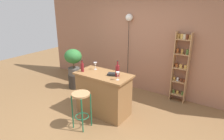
% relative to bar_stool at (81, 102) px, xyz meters
% --- Properties ---
extents(ground, '(12.00, 12.00, 0.00)m').
position_rel_bar_stool_xyz_m(ground, '(0.04, 0.36, -0.55)').
color(ground, brown).
extents(back_wall, '(6.40, 0.10, 2.80)m').
position_rel_bar_stool_xyz_m(back_wall, '(0.04, 2.31, 0.85)').
color(back_wall, '#9E6B51').
rests_on(back_wall, ground).
extents(kitchen_counter, '(1.19, 0.62, 0.93)m').
position_rel_bar_stool_xyz_m(kitchen_counter, '(0.04, 0.66, -0.08)').
color(kitchen_counter, olive).
rests_on(kitchen_counter, ground).
extents(bar_stool, '(0.35, 0.35, 0.73)m').
position_rel_bar_stool_xyz_m(bar_stool, '(0.00, 0.00, 0.00)').
color(bar_stool, '#196642').
rests_on(bar_stool, ground).
extents(spice_shelf, '(0.36, 0.18, 1.72)m').
position_rel_bar_stool_xyz_m(spice_shelf, '(1.22, 2.15, 0.38)').
color(spice_shelf, tan).
rests_on(spice_shelf, ground).
extents(plant_stool, '(0.35, 0.35, 0.40)m').
position_rel_bar_stool_xyz_m(plant_stool, '(-1.45, 1.29, -0.35)').
color(plant_stool, '#2D2823').
rests_on(plant_stool, ground).
extents(potted_plant, '(0.50, 0.45, 0.73)m').
position_rel_bar_stool_xyz_m(potted_plant, '(-1.45, 1.29, 0.31)').
color(potted_plant, '#514C47').
rests_on(potted_plant, plant_stool).
extents(bottle_spirits_clear, '(0.08, 0.08, 0.33)m').
position_rel_bar_stool_xyz_m(bottle_spirits_clear, '(0.36, 0.70, 0.51)').
color(bottle_spirits_clear, maroon).
rests_on(bottle_spirits_clear, kitchen_counter).
extents(bottle_olive_oil, '(0.07, 0.07, 0.26)m').
position_rel_bar_stool_xyz_m(bottle_olive_oil, '(-0.42, 0.53, 0.48)').
color(bottle_olive_oil, maroon).
rests_on(bottle_olive_oil, kitchen_counter).
extents(wine_glass_left, '(0.07, 0.07, 0.16)m').
position_rel_bar_stool_xyz_m(wine_glass_left, '(-0.27, 0.79, 0.50)').
color(wine_glass_left, silver).
rests_on(wine_glass_left, kitchen_counter).
extents(wine_glass_center, '(0.07, 0.07, 0.16)m').
position_rel_bar_stool_xyz_m(wine_glass_center, '(0.47, 0.55, 0.50)').
color(wine_glass_center, silver).
rests_on(wine_glass_center, kitchen_counter).
extents(cookbook, '(0.25, 0.21, 0.03)m').
position_rel_bar_stool_xyz_m(cookbook, '(0.24, 0.72, 0.40)').
color(cookbook, black).
rests_on(cookbook, kitchen_counter).
extents(pendant_globe_light, '(0.19, 0.19, 2.06)m').
position_rel_bar_stool_xyz_m(pendant_globe_light, '(-0.24, 2.20, 1.38)').
color(pendant_globe_light, black).
rests_on(pendant_globe_light, ground).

